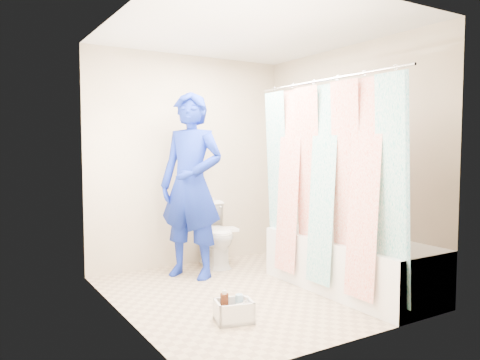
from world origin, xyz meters
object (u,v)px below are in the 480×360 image
toilet (214,234)px  bathtub (349,262)px  plumber (191,185)px  cleaning_caddy (235,312)px

toilet → bathtub: bearing=-59.0°
bathtub → plumber: plumber is taller
toilet → cleaning_caddy: bearing=-105.3°
bathtub → toilet: 1.64m
toilet → plumber: size_ratio=0.38×
toilet → cleaning_caddy: toilet is taller
toilet → cleaning_caddy: 1.81m
bathtub → plumber: size_ratio=0.91×
toilet → cleaning_caddy: (-0.70, -1.64, -0.28)m
bathtub → cleaning_caddy: bearing=-174.2°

